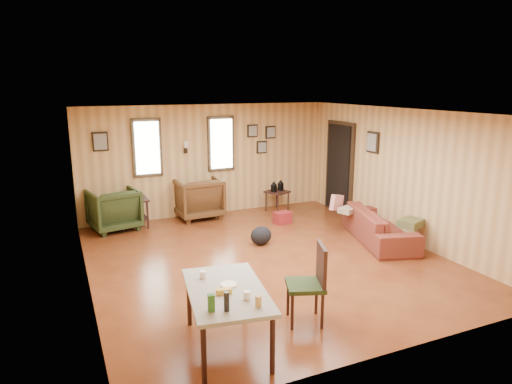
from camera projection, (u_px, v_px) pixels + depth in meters
room at (268, 184)px, 7.57m from camera, size 5.54×6.04×2.44m
sofa at (380, 221)px, 8.32m from camera, size 1.14×2.07×0.78m
recliner_brown at (198, 196)px, 9.78m from camera, size 0.98×0.92×0.96m
recliner_green at (114, 207)px, 8.98m from camera, size 1.02×0.98×0.90m
end_table at (133, 208)px, 9.12m from camera, size 0.59×0.55×0.73m
side_table at (277, 190)px, 10.28m from camera, size 0.58×0.58×0.71m
cooler at (282, 218)px, 9.44m from camera, size 0.37×0.29×0.24m
backpack at (261, 236)px, 8.17m from camera, size 0.48×0.42×0.34m
sofa_pillows at (374, 214)px, 8.31m from camera, size 1.01×1.75×0.36m
dining_table at (226, 295)px, 4.86m from camera, size 1.00×1.45×0.88m
dining_chair at (312, 279)px, 5.43m from camera, size 0.56×0.56×0.97m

